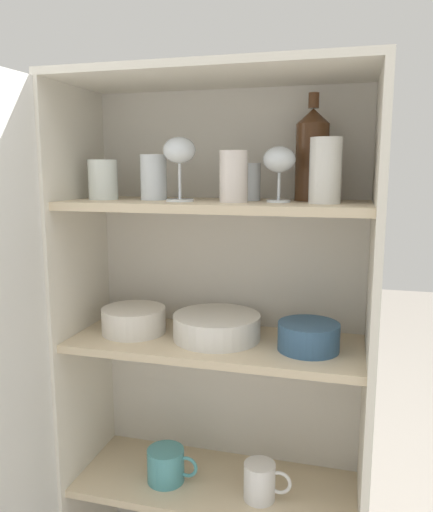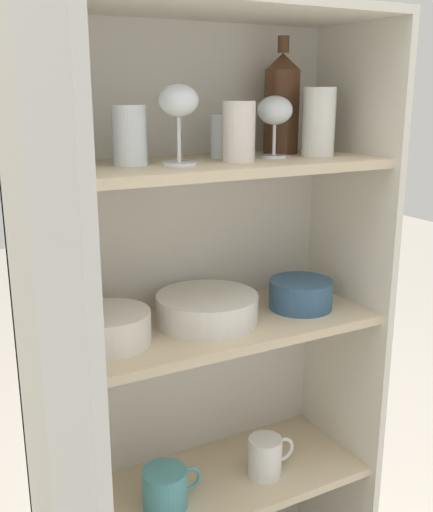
% 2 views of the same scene
% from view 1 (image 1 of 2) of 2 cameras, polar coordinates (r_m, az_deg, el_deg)
% --- Properties ---
extents(cupboard_back_panel, '(0.77, 0.02, 1.37)m').
position_cam_1_polar(cupboard_back_panel, '(1.44, 1.48, -9.47)').
color(cupboard_back_panel, silver).
rests_on(cupboard_back_panel, ground_plane).
extents(cupboard_side_left, '(0.02, 0.32, 1.37)m').
position_cam_1_polar(cupboard_side_left, '(1.45, -14.91, -9.78)').
color(cupboard_side_left, silver).
rests_on(cupboard_side_left, ground_plane).
extents(cupboard_side_right, '(0.02, 0.32, 1.37)m').
position_cam_1_polar(cupboard_side_right, '(1.27, 16.99, -12.74)').
color(cupboard_side_right, silver).
rests_on(cupboard_side_right, ground_plane).
extents(cupboard_top_panel, '(0.77, 0.32, 0.02)m').
position_cam_1_polar(cupboard_top_panel, '(1.23, -0.14, 19.96)').
color(cupboard_top_panel, silver).
rests_on(cupboard_top_panel, cupboard_side_left).
extents(shelf_board_lower, '(0.74, 0.28, 0.02)m').
position_cam_1_polar(shelf_board_lower, '(1.47, -0.12, -24.64)').
color(shelf_board_lower, beige).
extents(shelf_board_middle, '(0.74, 0.28, 0.02)m').
position_cam_1_polar(shelf_board_middle, '(1.29, -0.12, -9.99)').
color(shelf_board_middle, beige).
extents(shelf_board_upper, '(0.74, 0.28, 0.02)m').
position_cam_1_polar(shelf_board_upper, '(1.22, -0.13, 5.82)').
color(shelf_board_upper, beige).
extents(tumbler_glass_0, '(0.07, 0.07, 0.10)m').
position_cam_1_polar(tumbler_glass_0, '(1.32, -12.84, 8.50)').
color(tumbler_glass_0, white).
rests_on(tumbler_glass_0, shelf_board_upper).
extents(tumbler_glass_1, '(0.07, 0.07, 0.09)m').
position_cam_1_polar(tumbler_glass_1, '(1.25, 3.44, 8.46)').
color(tumbler_glass_1, white).
rests_on(tumbler_glass_1, shelf_board_upper).
extents(tumbler_glass_2, '(0.07, 0.07, 0.11)m').
position_cam_1_polar(tumbler_glass_2, '(1.28, -7.21, 8.91)').
color(tumbler_glass_2, white).
rests_on(tumbler_glass_2, shelf_board_upper).
extents(tumbler_glass_3, '(0.07, 0.07, 0.12)m').
position_cam_1_polar(tumbler_glass_3, '(1.18, 1.97, 9.06)').
color(tumbler_glass_3, silver).
rests_on(tumbler_glass_3, shelf_board_upper).
extents(tumbler_glass_4, '(0.07, 0.07, 0.15)m').
position_cam_1_polar(tumbler_glass_4, '(1.16, 12.33, 9.50)').
color(tumbler_glass_4, white).
rests_on(tumbler_glass_4, shelf_board_upper).
extents(wine_glass_0, '(0.08, 0.08, 0.13)m').
position_cam_1_polar(wine_glass_0, '(1.18, 7.19, 10.64)').
color(wine_glass_0, white).
rests_on(wine_glass_0, shelf_board_upper).
extents(wine_glass_1, '(0.08, 0.08, 0.15)m').
position_cam_1_polar(wine_glass_1, '(1.21, -4.26, 11.57)').
color(wine_glass_1, white).
rests_on(wine_glass_1, shelf_board_upper).
extents(wine_bottle, '(0.08, 0.08, 0.25)m').
position_cam_1_polar(wine_bottle, '(1.25, 10.87, 11.33)').
color(wine_bottle, '#4C2D19').
rests_on(wine_bottle, shelf_board_upper).
extents(plate_stack_white, '(0.22, 0.22, 0.06)m').
position_cam_1_polar(plate_stack_white, '(1.29, -0.08, -8.05)').
color(plate_stack_white, silver).
rests_on(plate_stack_white, shelf_board_middle).
extents(mixing_bowl_large, '(0.17, 0.17, 0.07)m').
position_cam_1_polar(mixing_bowl_large, '(1.35, -9.44, -7.10)').
color(mixing_bowl_large, silver).
rests_on(mixing_bowl_large, shelf_board_middle).
extents(serving_bowl_small, '(0.15, 0.15, 0.07)m').
position_cam_1_polar(serving_bowl_small, '(1.23, 10.48, -8.90)').
color(serving_bowl_small, '#33567A').
rests_on(serving_bowl_small, shelf_board_middle).
extents(coffee_mug_primary, '(0.12, 0.08, 0.10)m').
position_cam_1_polar(coffee_mug_primary, '(1.39, 5.06, -24.26)').
color(coffee_mug_primary, white).
rests_on(coffee_mug_primary, shelf_board_lower).
extents(coffee_mug_extra_1, '(0.14, 0.10, 0.09)m').
position_cam_1_polar(coffee_mug_extra_1, '(1.45, -5.74, -22.68)').
color(coffee_mug_extra_1, teal).
rests_on(coffee_mug_extra_1, shelf_board_lower).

